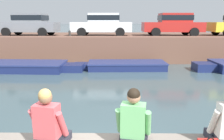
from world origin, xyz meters
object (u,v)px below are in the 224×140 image
Objects in this scene: mooring_bollard_mid at (70,33)px; car_left_inner_white at (102,24)px; boat_moored_central_navy at (123,65)px; person_seated_right at (133,124)px; car_centre_red at (173,24)px; boat_moored_west_navy at (19,66)px; car_leftmost_grey at (30,24)px; person_seated_left at (49,125)px; bottle_drink at (128,140)px.

car_left_inner_white is at bearing 30.45° from mooring_bollard_mid.
boat_moored_central_navy is 4.01m from car_left_inner_white.
person_seated_right is at bearing -74.13° from mooring_bollard_mid.
car_centre_red is at bearing 9.89° from mooring_bollard_mid.
car_centre_red reaches higher than person_seated_right.
car_centre_red is 12.97m from person_seated_right.
car_left_inner_white is at bearing 36.62° from boat_moored_west_navy.
car_leftmost_grey is 4.15× the size of person_seated_right.
person_seated_left is at bearing -112.18° from car_centre_red.
person_seated_left is 1.24m from bottle_drink.
mooring_bollard_mid is (-2.05, -1.21, -0.61)m from car_left_inner_white.
boat_moored_west_navy is 1.67× the size of car_left_inner_white.
person_seated_right is at bearing -106.96° from car_centre_red.
car_leftmost_grey reaches higher than person_seated_left.
person_seated_left is at bearing -80.45° from mooring_bollard_mid.
car_centre_red is (3.53, 2.96, 2.35)m from boat_moored_central_navy.
boat_moored_central_navy is at bearing -27.28° from mooring_bollard_mid.
mooring_bollard_mid is 0.46× the size of person_seated_right.
car_leftmost_grey is at bearing -179.98° from car_left_inner_white.
car_left_inner_white is at bearing 94.77° from bottle_drink.
mooring_bollard_mid is at bearing 41.03° from boat_moored_west_navy.
car_left_inner_white is (-1.34, 2.96, 2.35)m from boat_moored_central_navy.
car_centre_red is 13.02m from bottle_drink.
car_left_inner_white is 4.87m from car_centre_red.
boat_moored_west_navy is 10.57m from bottle_drink.
person_seated_left is 1.29m from person_seated_right.
boat_moored_west_navy is 7.10× the size of person_seated_left.
car_left_inner_white reaches higher than bottle_drink.
car_centre_red reaches higher than mooring_bollard_mid.
boat_moored_central_navy is 5.54× the size of person_seated_left.
person_seated_right is at bearing -84.86° from car_left_inner_white.
car_left_inner_white is 4.25× the size of person_seated_left.
person_seated_right is (6.16, -12.33, -1.35)m from car_leftmost_grey.
boat_moored_central_navy is at bearing 4.22° from boat_moored_west_navy.
mooring_bollard_mid is (2.52, 2.19, 1.72)m from boat_moored_west_navy.
boat_moored_west_navy is 4.14m from car_leftmost_grey.
boat_moored_central_navy is 12.01× the size of mooring_bollard_mid.
boat_moored_central_navy is at bearing -140.00° from car_centre_red.
person_seated_left is (4.39, -8.98, 0.98)m from boat_moored_west_navy.
boat_moored_central_navy is 1.30× the size of car_left_inner_white.
mooring_bollard_mid is at bearing 105.87° from person_seated_right.
bottle_drink is (1.21, 0.05, -0.28)m from person_seated_left.
car_leftmost_grey and car_left_inner_white have the same top height.
car_left_inner_white is at bearing 179.99° from car_centre_red.
car_leftmost_grey is 3.29m from mooring_bollard_mid.
bottle_drink is (-0.31, -9.37, 0.72)m from boat_moored_central_navy.
car_left_inner_white reaches higher than boat_moored_central_navy.
boat_moored_central_navy is 5.54× the size of person_seated_right.
bottle_drink is (5.60, -8.93, 0.70)m from boat_moored_west_navy.
boat_moored_central_navy is 1.33× the size of car_leftmost_grey.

